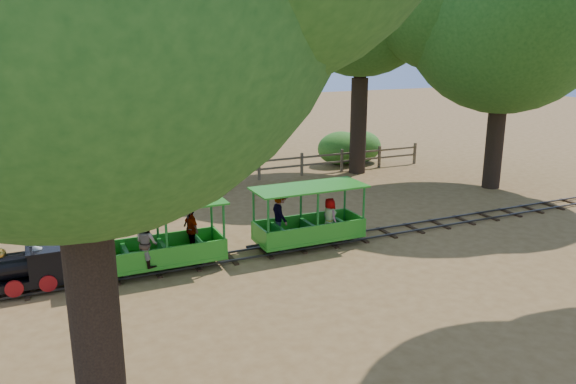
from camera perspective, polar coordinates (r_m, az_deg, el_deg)
name	(u,v)px	position (r m, az deg, el deg)	size (l,w,h in m)	color
ground	(329,243)	(16.39, 4.19, -5.18)	(90.00, 90.00, 0.00)	olive
track	(329,241)	(16.37, 4.20, -4.96)	(22.00, 1.00, 0.10)	#3F3D3A
locomotive	(2,220)	(14.10, -27.08, -2.53)	(2.77, 1.30, 3.19)	black
carriage_front	(164,243)	(14.53, -12.49, -5.06)	(3.20, 1.40, 1.66)	#26831C
carriage_rear	(303,220)	(15.83, 1.49, -2.89)	(3.20, 1.41, 1.66)	#26831C
fence	(237,169)	(23.28, -5.25, 2.37)	(18.10, 0.10, 1.00)	brown
shrub_west	(96,172)	(23.38, -18.97, 1.98)	(2.03, 1.56, 1.41)	#2D6B1E
shrub_mid_w	(176,161)	(23.85, -11.34, 3.10)	(2.45, 1.88, 1.70)	#2D6B1E
shrub_mid_e	(341,148)	(26.72, 5.36, 4.46)	(2.27, 1.75, 1.57)	#2D6B1E
shrub_east	(359,147)	(27.24, 7.22, 4.58)	(2.24, 1.72, 1.55)	#2D6B1E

